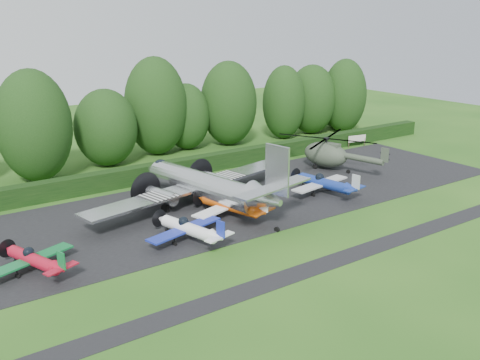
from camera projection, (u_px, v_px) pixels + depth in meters
ground at (267, 241)px, 44.81m from camera, size 160.00×160.00×0.00m
apron at (205, 207)px, 52.66m from camera, size 70.00×18.00×0.01m
taxiway_verge at (315, 267)px, 40.09m from camera, size 70.00×2.00×0.00m
hedgerow at (156, 180)px, 61.31m from camera, size 90.00×1.60×2.00m
transport_plane at (205, 186)px, 52.07m from camera, size 25.03×19.19×8.02m
light_plane_red at (34, 259)px, 38.93m from camera, size 6.80×7.15×2.61m
light_plane_white at (189, 228)px, 44.33m from camera, size 7.38×7.76×2.84m
light_plane_orange at (230, 205)px, 49.57m from camera, size 7.84×8.24×3.01m
light_plane_blue at (324, 183)px, 56.14m from camera, size 7.84×8.24×3.01m
helicopter at (326, 152)px, 65.25m from camera, size 12.22×14.31×3.94m
sign_board at (357, 139)px, 76.67m from camera, size 3.00×0.11×1.69m
tree_2 at (156, 106)px, 71.09m from camera, size 8.34×8.34×13.11m
tree_3 at (284, 102)px, 80.76m from camera, size 6.49×6.49×11.09m
tree_4 at (336, 98)px, 89.24m from camera, size 6.85×6.85×9.78m
tree_5 at (34, 126)px, 59.39m from camera, size 8.33×8.33×12.70m
tree_6 at (312, 99)px, 84.36m from camera, size 7.72×7.72×10.88m
tree_7 at (186, 117)px, 74.46m from camera, size 6.59×6.59×9.25m
tree_8 at (106, 128)px, 66.10m from camera, size 7.77×7.77×9.63m
tree_9 at (229, 103)px, 76.70m from camera, size 8.14×8.14×12.08m
tree_12 at (344, 96)px, 85.32m from camera, size 6.99×6.99×11.69m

